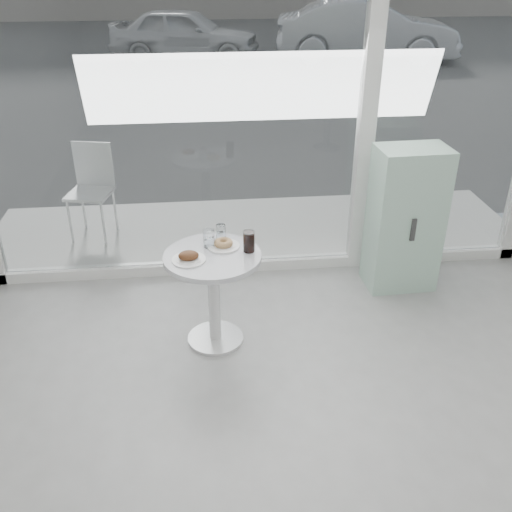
{
  "coord_description": "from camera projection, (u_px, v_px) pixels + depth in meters",
  "views": [
    {
      "loc": [
        -0.56,
        -1.76,
        2.75
      ],
      "look_at": [
        -0.2,
        1.7,
        0.85
      ],
      "focal_mm": 40.0,
      "sensor_mm": 36.0,
      "label": 1
    }
  ],
  "objects": [
    {
      "name": "mint_cabinet",
      "position": [
        405.0,
        219.0,
        4.97
      ],
      "size": [
        0.61,
        0.43,
        1.29
      ],
      "rotation": [
        0.0,
        0.0,
        0.04
      ],
      "color": "#A1CDB3",
      "rests_on": "ground"
    },
    {
      "name": "cola_glass",
      "position": [
        249.0,
        242.0,
        4.16
      ],
      "size": [
        0.08,
        0.08,
        0.16
      ],
      "color": "white",
      "rests_on": "main_table"
    },
    {
      "name": "car_white",
      "position": [
        185.0,
        34.0,
        15.16
      ],
      "size": [
        4.16,
        2.33,
        1.34
      ],
      "primitive_type": "imported",
      "rotation": [
        0.0,
        0.0,
        1.37
      ],
      "color": "silver",
      "rests_on": "street"
    },
    {
      "name": "water_tumbler_b",
      "position": [
        221.0,
        233.0,
        4.35
      ],
      "size": [
        0.07,
        0.07,
        0.12
      ],
      "color": "white",
      "rests_on": "main_table"
    },
    {
      "name": "storefront",
      "position": [
        273.0,
        88.0,
        4.71
      ],
      "size": [
        5.0,
        0.14,
        3.0
      ],
      "color": "white",
      "rests_on": "ground"
    },
    {
      "name": "plate_donut",
      "position": [
        223.0,
        244.0,
        4.25
      ],
      "size": [
        0.24,
        0.24,
        0.06
      ],
      "color": "white",
      "rests_on": "main_table"
    },
    {
      "name": "patio_chair",
      "position": [
        92.0,
        184.0,
        5.84
      ],
      "size": [
        0.5,
        0.5,
        0.96
      ],
      "rotation": [
        0.0,
        0.0,
        -0.23
      ],
      "color": "silver",
      "rests_on": "patio_deck"
    },
    {
      "name": "patio_deck",
      "position": [
        254.0,
        230.0,
        6.21
      ],
      "size": [
        5.6,
        1.6,
        0.05
      ],
      "primitive_type": "cube",
      "color": "silver",
      "rests_on": "ground"
    },
    {
      "name": "room_shell",
      "position": [
        420.0,
        311.0,
        1.5
      ],
      "size": [
        6.0,
        6.0,
        6.0
      ],
      "color": "white",
      "rests_on": "ground"
    },
    {
      "name": "street",
      "position": [
        213.0,
        51.0,
        16.87
      ],
      "size": [
        40.0,
        24.0,
        0.0
      ],
      "primitive_type": "cube",
      "color": "#3D3D3D",
      "rests_on": "ground"
    },
    {
      "name": "main_table",
      "position": [
        213.0,
        280.0,
        4.26
      ],
      "size": [
        0.72,
        0.72,
        0.77
      ],
      "color": "silver",
      "rests_on": "ground"
    },
    {
      "name": "plate_fritter",
      "position": [
        189.0,
        257.0,
        4.06
      ],
      "size": [
        0.24,
        0.24,
        0.07
      ],
      "color": "white",
      "rests_on": "main_table"
    },
    {
      "name": "water_tumbler_a",
      "position": [
        209.0,
        239.0,
        4.24
      ],
      "size": [
        0.08,
        0.08,
        0.13
      ],
      "color": "white",
      "rests_on": "main_table"
    },
    {
      "name": "car_silver",
      "position": [
        366.0,
        30.0,
        14.99
      ],
      "size": [
        4.89,
        2.39,
        1.54
      ],
      "primitive_type": "imported",
      "rotation": [
        0.0,
        0.0,
        1.4
      ],
      "color": "#A5A7AC",
      "rests_on": "street"
    }
  ]
}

